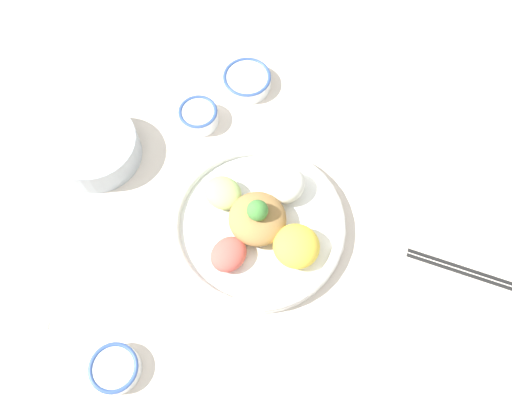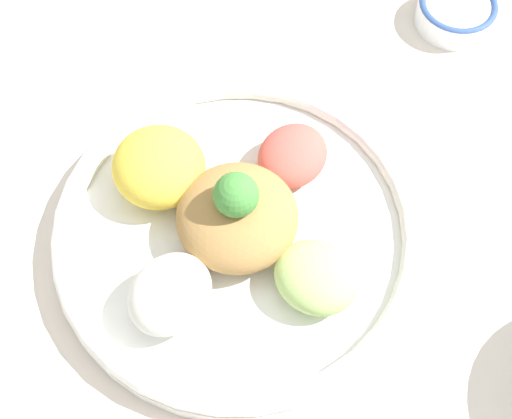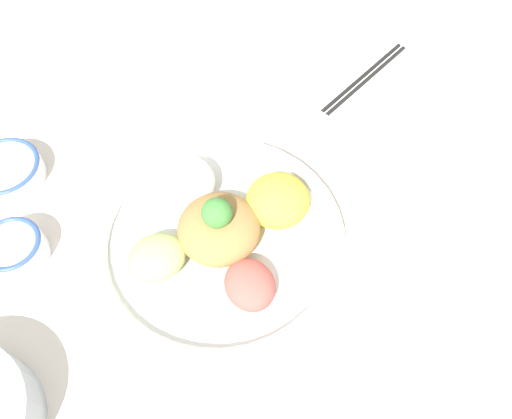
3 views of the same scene
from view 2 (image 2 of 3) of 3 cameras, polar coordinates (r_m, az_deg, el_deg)
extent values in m
plane|color=silver|center=(0.68, -2.60, -0.48)|extent=(2.40, 2.40, 0.00)
cylinder|color=white|center=(0.66, -1.65, -2.24)|extent=(0.34, 0.34, 0.02)
torus|color=white|center=(0.65, -1.68, -1.65)|extent=(0.34, 0.34, 0.02)
ellipsoid|color=white|center=(0.60, -6.90, -6.73)|extent=(0.09, 0.10, 0.05)
ellipsoid|color=#B7DB7A|center=(0.61, 4.80, -5.43)|extent=(0.10, 0.09, 0.04)
ellipsoid|color=#E55B51|center=(0.67, 2.93, 4.32)|extent=(0.09, 0.09, 0.04)
ellipsoid|color=yellow|center=(0.66, -7.78, 3.40)|extent=(0.11, 0.11, 0.06)
ellipsoid|color=#AD7F47|center=(0.63, -1.74, -0.71)|extent=(0.11, 0.11, 0.06)
sphere|color=#478E3D|center=(0.59, -1.84, 1.06)|extent=(0.04, 0.04, 0.04)
cylinder|color=white|center=(0.84, 15.67, 14.88)|extent=(0.09, 0.09, 0.03)
torus|color=#38569E|center=(0.83, 15.89, 15.48)|extent=(0.09, 0.09, 0.01)
cylinder|color=#5B3319|center=(0.83, 15.84, 15.34)|extent=(0.07, 0.07, 0.00)
camera|label=1|loc=(0.71, -37.29, 86.78)|focal=35.00mm
camera|label=3|loc=(0.53, 49.97, 51.73)|focal=35.00mm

